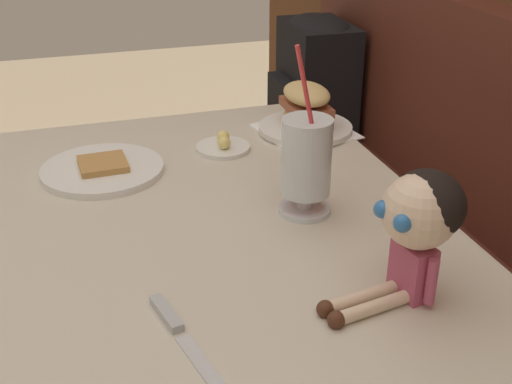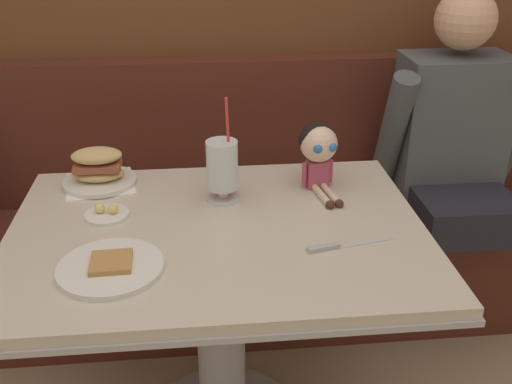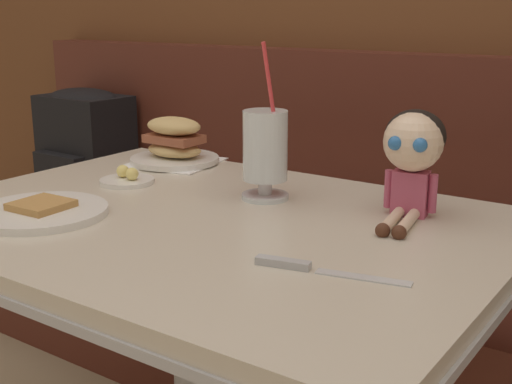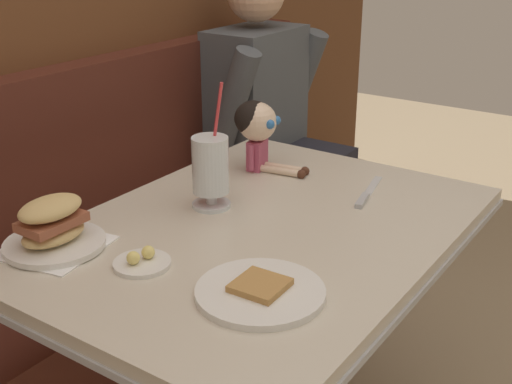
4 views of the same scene
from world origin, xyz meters
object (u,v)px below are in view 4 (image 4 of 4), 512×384
at_px(milkshake_glass, 211,169).
at_px(butter_knife, 365,196).
at_px(sandwich_plate, 53,228).
at_px(diner_patron, 264,106).
at_px(seated_doll, 257,125).
at_px(butter_saucer, 142,262).
at_px(toast_plate, 260,291).

height_order(milkshake_glass, butter_knife, milkshake_glass).
bearing_deg(sandwich_plate, diner_patron, 12.59).
distance_m(milkshake_glass, seated_doll, 0.29).
relative_size(sandwich_plate, seated_doll, 1.03).
bearing_deg(butter_knife, butter_saucer, 159.35).
height_order(butter_saucer, butter_knife, butter_saucer).
relative_size(butter_saucer, butter_knife, 0.51).
bearing_deg(diner_patron, sandwich_plate, -167.41).
distance_m(milkshake_glass, butter_knife, 0.41).
bearing_deg(seated_doll, toast_plate, -145.11).
bearing_deg(butter_saucer, diner_patron, 22.41).
xyz_separation_m(butter_saucer, butter_knife, (0.59, -0.22, -0.00)).
height_order(milkshake_glass, sandwich_plate, milkshake_glass).
bearing_deg(butter_saucer, milkshake_glass, 12.17).
bearing_deg(toast_plate, milkshake_glass, 50.24).
bearing_deg(sandwich_plate, toast_plate, -79.48).
bearing_deg(toast_plate, diner_patron, 33.51).
bearing_deg(sandwich_plate, milkshake_glass, -21.24).
bearing_deg(diner_patron, seated_doll, -147.91).
bearing_deg(milkshake_glass, butter_saucer, -167.83).
xyz_separation_m(milkshake_glass, diner_patron, (0.86, 0.42, -0.10)).
xyz_separation_m(butter_saucer, seated_doll, (0.61, 0.13, 0.12)).
height_order(sandwich_plate, butter_saucer, sandwich_plate).
relative_size(milkshake_glass, butter_knife, 1.35).
relative_size(toast_plate, milkshake_glass, 0.80).
distance_m(butter_knife, seated_doll, 0.37).
relative_size(seated_doll, diner_patron, 0.28).
bearing_deg(sandwich_plate, butter_knife, -34.35).
distance_m(toast_plate, milkshake_glass, 0.45).
relative_size(toast_plate, butter_knife, 1.07).
distance_m(toast_plate, butter_saucer, 0.27).
distance_m(milkshake_glass, butter_saucer, 0.34).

